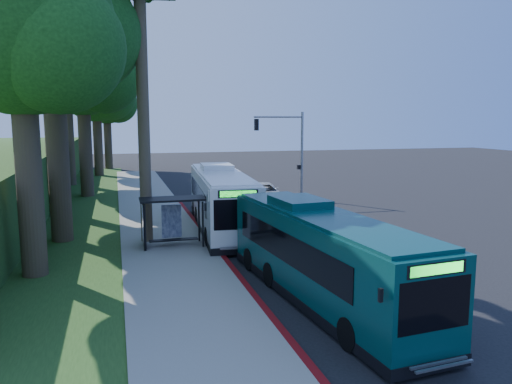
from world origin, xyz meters
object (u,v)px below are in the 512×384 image
object	(u,v)px
white_bus	(221,199)
teal_bus	(321,254)
pickup	(263,194)
bus_shelter	(167,213)

from	to	relation	value
white_bus	teal_bus	size ratio (longest dim) A/B	1.07
pickup	teal_bus	bearing A→B (deg)	-95.14
bus_shelter	pickup	distance (m)	13.76
teal_bus	pickup	bearing A→B (deg)	74.27
white_bus	pickup	world-z (taller)	white_bus
white_bus	pickup	bearing A→B (deg)	61.77
pickup	bus_shelter	bearing A→B (deg)	-121.27
pickup	white_bus	bearing A→B (deg)	-117.08
bus_shelter	white_bus	bearing A→B (deg)	45.75
teal_bus	white_bus	bearing A→B (deg)	89.60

